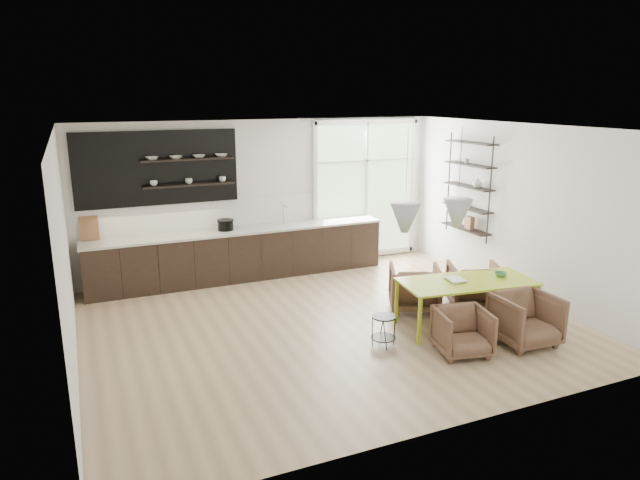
# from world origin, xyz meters

# --- Properties ---
(room) EXTENTS (7.02, 6.01, 2.91)m
(room) POSITION_xyz_m (0.58, 1.10, 1.46)
(room) COLOR tan
(room) RESTS_ON ground
(kitchen_run) EXTENTS (5.54, 0.69, 2.75)m
(kitchen_run) POSITION_xyz_m (-0.69, 2.69, 0.60)
(kitchen_run) COLOR black
(kitchen_run) RESTS_ON ground
(right_shelving) EXTENTS (0.26, 1.22, 1.90)m
(right_shelving) POSITION_xyz_m (3.36, 1.17, 1.65)
(right_shelving) COLOR black
(right_shelving) RESTS_ON ground
(dining_table) EXTENTS (2.06, 1.13, 0.71)m
(dining_table) POSITION_xyz_m (1.81, -0.88, 0.67)
(dining_table) COLOR #A5BD1F
(dining_table) RESTS_ON ground
(armchair_back_left) EXTENTS (1.04, 1.05, 0.72)m
(armchair_back_left) POSITION_xyz_m (1.50, 0.01, 0.36)
(armchair_back_left) COLOR brown
(armchair_back_left) RESTS_ON ground
(armchair_back_right) EXTENTS (1.03, 1.04, 0.72)m
(armchair_back_right) POSITION_xyz_m (2.44, -0.28, 0.36)
(armchair_back_right) COLOR brown
(armchair_back_right) RESTS_ON ground
(armchair_front_left) EXTENTS (0.79, 0.80, 0.62)m
(armchair_front_left) POSITION_xyz_m (1.20, -1.61, 0.31)
(armchair_front_left) COLOR brown
(armchair_front_left) RESTS_ON ground
(armchair_front_right) EXTENTS (0.80, 0.82, 0.72)m
(armchair_front_right) POSITION_xyz_m (2.19, -1.70, 0.36)
(armchair_front_right) COLOR brown
(armchair_front_right) RESTS_ON ground
(wire_stool) EXTENTS (0.34, 0.34, 0.43)m
(wire_stool) POSITION_xyz_m (0.37, -0.99, 0.28)
(wire_stool) COLOR black
(wire_stool) RESTS_ON ground
(table_book) EXTENTS (0.28, 0.34, 0.03)m
(table_book) POSITION_xyz_m (1.55, -0.78, 0.73)
(table_book) COLOR white
(table_book) RESTS_ON dining_table
(table_bowl) EXTENTS (0.21, 0.21, 0.06)m
(table_bowl) POSITION_xyz_m (2.40, -0.90, 0.74)
(table_bowl) COLOR #4A8454
(table_bowl) RESTS_ON dining_table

